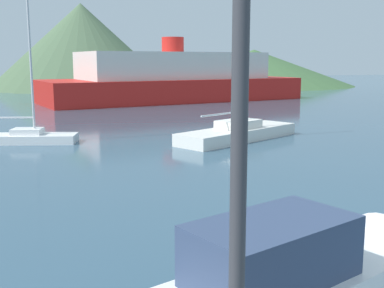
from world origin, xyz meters
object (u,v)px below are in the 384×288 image
at_px(sailboat_inner, 238,132).
at_px(ferry_distant, 173,79).
at_px(sailboat_middle, 28,135).
at_px(streetlamp, 241,12).
at_px(motorboat_near, 307,281).

relative_size(sailboat_inner, ferry_distant, 0.28).
bearing_deg(sailboat_middle, ferry_distant, 73.67).
distance_m(streetlamp, sailboat_middle, 24.13).
xyz_separation_m(streetlamp, sailboat_middle, (-1.70, 23.70, -4.21)).
height_order(streetlamp, ferry_distant, ferry_distant).
bearing_deg(sailboat_middle, streetlamp, -70.20).
bearing_deg(ferry_distant, sailboat_middle, -132.59).
bearing_deg(streetlamp, sailboat_middle, 94.11).
bearing_deg(sailboat_inner, streetlamp, -141.48).
xyz_separation_m(sailboat_middle, ferry_distant, (14.98, 23.95, 1.85)).
xyz_separation_m(motorboat_near, sailboat_middle, (-4.66, 20.02, -0.16)).
xyz_separation_m(streetlamp, sailboat_inner, (9.34, 21.09, -4.22)).
height_order(sailboat_inner, ferry_distant, sailboat_inner).
height_order(motorboat_near, sailboat_inner, sailboat_inner).
height_order(motorboat_near, ferry_distant, ferry_distant).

